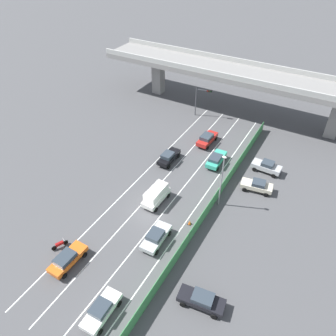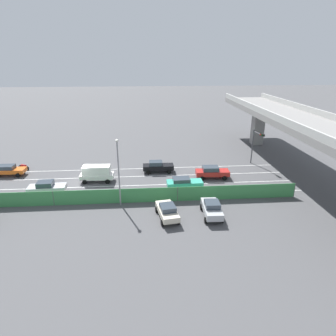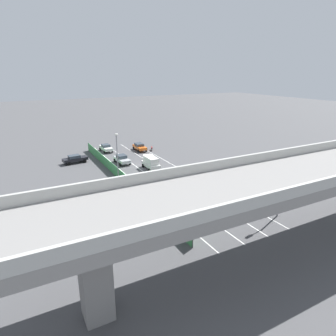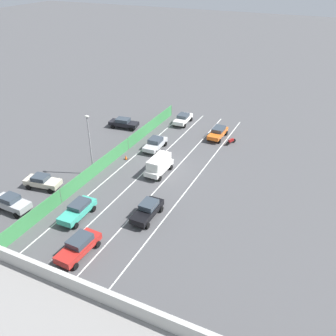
{
  "view_description": "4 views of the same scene",
  "coord_description": "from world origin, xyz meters",
  "px_view_note": "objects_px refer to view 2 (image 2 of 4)",
  "views": [
    {
      "loc": [
        16.51,
        -23.82,
        30.15
      ],
      "look_at": [
        -1.8,
        8.06,
        1.0
      ],
      "focal_mm": 34.62,
      "sensor_mm": 36.0,
      "label": 1
    },
    {
      "loc": [
        38.2,
        8.8,
        15.85
      ],
      "look_at": [
        0.18,
        11.85,
        1.82
      ],
      "focal_mm": 31.87,
      "sensor_mm": 36.0,
      "label": 2
    },
    {
      "loc": [
        20.54,
        47.76,
        16.64
      ],
      "look_at": [
        -1.34,
        6.53,
        1.26
      ],
      "focal_mm": 31.37,
      "sensor_mm": 36.0,
      "label": 3
    },
    {
      "loc": [
        -18.18,
        37.09,
        23.6
      ],
      "look_at": [
        -2.44,
        4.22,
        2.39
      ],
      "focal_mm": 39.17,
      "sensor_mm": 36.0,
      "label": 4
    }
  ],
  "objects_px": {
    "car_sedan_red": "(212,172)",
    "parked_wagon_silver": "(212,208)",
    "parked_sedan_cream": "(167,211)",
    "traffic_cone": "(79,198)",
    "car_sedan_black": "(158,166)",
    "car_sedan_silver": "(47,187)",
    "street_lamp": "(118,167)",
    "traffic_light": "(256,141)",
    "motorcycle": "(24,167)",
    "car_taxi_teal": "(184,183)",
    "car_van_white": "(97,173)",
    "car_taxi_orange": "(8,170)"
  },
  "relations": [
    {
      "from": "motorcycle",
      "to": "parked_sedan_cream",
      "type": "relative_size",
      "value": 0.41
    },
    {
      "from": "car_sedan_silver",
      "to": "car_van_white",
      "type": "height_order",
      "value": "car_van_white"
    },
    {
      "from": "street_lamp",
      "to": "car_sedan_silver",
      "type": "bearing_deg",
      "value": -112.42
    },
    {
      "from": "car_sedan_silver",
      "to": "traffic_light",
      "type": "height_order",
      "value": "traffic_light"
    },
    {
      "from": "traffic_light",
      "to": "traffic_cone",
      "type": "bearing_deg",
      "value": -67.19
    },
    {
      "from": "car_taxi_orange",
      "to": "parked_sedan_cream",
      "type": "xyz_separation_m",
      "value": [
        14.01,
        21.8,
        -0.01
      ]
    },
    {
      "from": "traffic_light",
      "to": "car_sedan_silver",
      "type": "bearing_deg",
      "value": -74.1
    },
    {
      "from": "traffic_light",
      "to": "traffic_cone",
      "type": "height_order",
      "value": "traffic_light"
    },
    {
      "from": "parked_sedan_cream",
      "to": "car_taxi_orange",
      "type": "bearing_deg",
      "value": -122.73
    },
    {
      "from": "car_sedan_silver",
      "to": "car_taxi_teal",
      "type": "bearing_deg",
      "value": 89.64
    },
    {
      "from": "traffic_light",
      "to": "car_taxi_teal",
      "type": "bearing_deg",
      "value": -55.35
    },
    {
      "from": "parked_sedan_cream",
      "to": "parked_wagon_silver",
      "type": "xyz_separation_m",
      "value": [
        -0.08,
        4.74,
        0.05
      ]
    },
    {
      "from": "car_taxi_teal",
      "to": "car_van_white",
      "type": "distance_m",
      "value": 12.04
    },
    {
      "from": "car_taxi_teal",
      "to": "parked_sedan_cream",
      "type": "distance_m",
      "value": 7.7
    },
    {
      "from": "car_sedan_red",
      "to": "traffic_light",
      "type": "distance_m",
      "value": 9.79
    },
    {
      "from": "car_sedan_red",
      "to": "car_van_white",
      "type": "bearing_deg",
      "value": -90.19
    },
    {
      "from": "street_lamp",
      "to": "car_sedan_black",
      "type": "bearing_deg",
      "value": 155.04
    },
    {
      "from": "car_sedan_red",
      "to": "car_van_white",
      "type": "relative_size",
      "value": 1.04
    },
    {
      "from": "car_van_white",
      "to": "car_taxi_teal",
      "type": "bearing_deg",
      "value": 72.79
    },
    {
      "from": "car_van_white",
      "to": "parked_wagon_silver",
      "type": "height_order",
      "value": "car_van_white"
    },
    {
      "from": "car_sedan_black",
      "to": "car_sedan_silver",
      "type": "height_order",
      "value": "car_sedan_black"
    },
    {
      "from": "car_sedan_silver",
      "to": "parked_wagon_silver",
      "type": "height_order",
      "value": "parked_wagon_silver"
    },
    {
      "from": "car_taxi_orange",
      "to": "traffic_light",
      "type": "bearing_deg",
      "value": 92.64
    },
    {
      "from": "car_sedan_black",
      "to": "car_sedan_red",
      "type": "bearing_deg",
      "value": 68.08
    },
    {
      "from": "car_taxi_orange",
      "to": "car_sedan_red",
      "type": "distance_m",
      "value": 29.1
    },
    {
      "from": "car_taxi_teal",
      "to": "car_taxi_orange",
      "type": "bearing_deg",
      "value": -105.52
    },
    {
      "from": "parked_sedan_cream",
      "to": "parked_wagon_silver",
      "type": "height_order",
      "value": "parked_wagon_silver"
    },
    {
      "from": "car_sedan_black",
      "to": "car_taxi_orange",
      "type": "height_order",
      "value": "car_sedan_black"
    },
    {
      "from": "street_lamp",
      "to": "motorcycle",
      "type": "bearing_deg",
      "value": -129.98
    },
    {
      "from": "parked_wagon_silver",
      "to": "traffic_light",
      "type": "relative_size",
      "value": 0.77
    },
    {
      "from": "motorcycle",
      "to": "traffic_cone",
      "type": "relative_size",
      "value": 2.83
    },
    {
      "from": "car_taxi_teal",
      "to": "parked_wagon_silver",
      "type": "distance_m",
      "value": 7.41
    },
    {
      "from": "motorcycle",
      "to": "street_lamp",
      "type": "distance_m",
      "value": 20.62
    },
    {
      "from": "car_sedan_black",
      "to": "parked_sedan_cream",
      "type": "bearing_deg",
      "value": 1.48
    },
    {
      "from": "traffic_light",
      "to": "street_lamp",
      "type": "bearing_deg",
      "value": -58.68
    },
    {
      "from": "motorcycle",
      "to": "street_lamp",
      "type": "height_order",
      "value": "street_lamp"
    },
    {
      "from": "traffic_light",
      "to": "street_lamp",
      "type": "height_order",
      "value": "street_lamp"
    },
    {
      "from": "parked_wagon_silver",
      "to": "traffic_light",
      "type": "height_order",
      "value": "traffic_light"
    },
    {
      "from": "traffic_light",
      "to": "parked_wagon_silver",
      "type": "bearing_deg",
      "value": -33.3
    },
    {
      "from": "car_sedan_black",
      "to": "car_van_white",
      "type": "height_order",
      "value": "car_van_white"
    },
    {
      "from": "motorcycle",
      "to": "car_sedan_red",
      "type": "bearing_deg",
      "value": 78.35
    },
    {
      "from": "parked_sedan_cream",
      "to": "traffic_cone",
      "type": "distance_m",
      "value": 11.36
    },
    {
      "from": "car_sedan_red",
      "to": "parked_wagon_silver",
      "type": "distance_m",
      "value": 10.89
    },
    {
      "from": "car_taxi_teal",
      "to": "parked_wagon_silver",
      "type": "relative_size",
      "value": 1.08
    },
    {
      "from": "car_taxi_orange",
      "to": "car_sedan_red",
      "type": "relative_size",
      "value": 0.97
    },
    {
      "from": "traffic_light",
      "to": "car_taxi_orange",
      "type": "bearing_deg",
      "value": -87.36
    },
    {
      "from": "car_van_white",
      "to": "traffic_light",
      "type": "bearing_deg",
      "value": 101.74
    },
    {
      "from": "car_sedan_black",
      "to": "motorcycle",
      "type": "relative_size",
      "value": 2.47
    },
    {
      "from": "parked_wagon_silver",
      "to": "traffic_cone",
      "type": "distance_m",
      "value": 15.71
    },
    {
      "from": "car_taxi_teal",
      "to": "parked_wagon_silver",
      "type": "height_order",
      "value": "parked_wagon_silver"
    }
  ]
}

